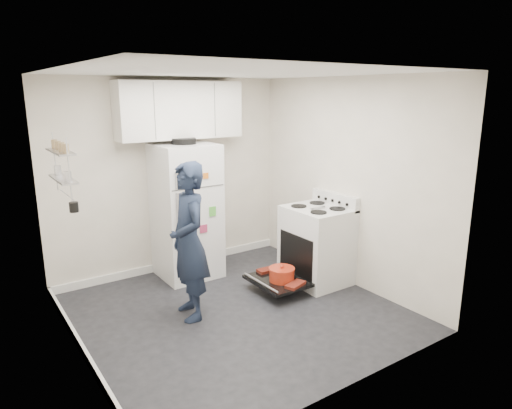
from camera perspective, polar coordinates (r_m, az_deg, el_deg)
room at (r=4.66m, az=-3.12°, el=0.10°), size 3.21×3.21×2.51m
electric_range at (r=5.71m, az=7.49°, el=-5.13°), size 0.66×0.76×1.10m
open_oven_door at (r=5.45m, az=2.97°, el=-9.09°), size 0.55×0.72×0.23m
refrigerator at (r=5.83m, az=-8.70°, el=-0.78°), size 0.72×0.74×1.77m
upper_cabinets at (r=5.83m, az=-9.49°, el=11.57°), size 1.60×0.33×0.70m
wall_shelf_rack at (r=4.46m, az=-23.06°, el=4.52°), size 0.14×0.60×0.61m
person at (r=4.74m, az=-8.40°, el=-4.61°), size 0.48×0.65×1.65m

